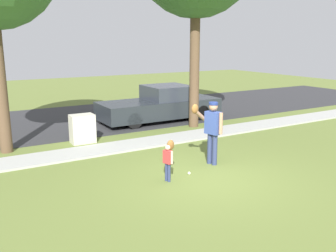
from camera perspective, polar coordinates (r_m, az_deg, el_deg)
name	(u,v)px	position (r m, az deg, el deg)	size (l,w,h in m)	color
ground_plane	(144,145)	(12.22, -3.80, -2.92)	(48.00, 48.00, 0.00)	olive
sidewalk_strip	(142,143)	(12.30, -4.01, -2.67)	(36.00, 1.20, 0.06)	#A3A39E
road_surface	(92,118)	(16.81, -11.65, 1.29)	(36.00, 6.80, 0.02)	#2D2D30
person_adult	(211,126)	(10.08, 6.75, -0.02)	(0.81, 0.60, 1.75)	navy
person_child	(169,155)	(8.99, 0.12, -4.53)	(0.41, 0.46, 0.97)	navy
baseball	(189,173)	(9.55, 3.29, -7.30)	(0.07, 0.07, 0.07)	white
utility_cabinet	(82,129)	(12.66, -13.10, -0.42)	(0.78, 0.52, 0.96)	beige
parked_pickup_dark	(161,105)	(15.81, -1.08, 3.28)	(5.20, 1.95, 1.48)	#23282D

